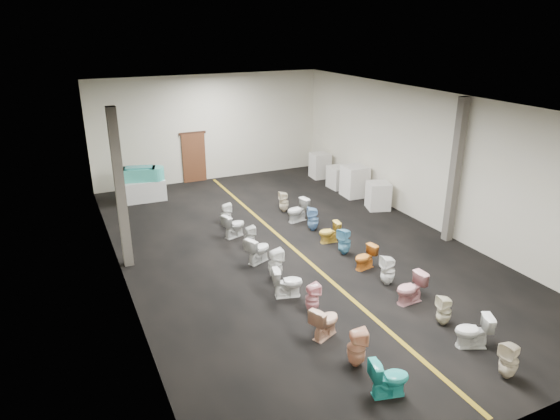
# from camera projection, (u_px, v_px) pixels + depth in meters

# --- Properties ---
(floor) EXTENTS (16.00, 16.00, 0.00)m
(floor) POSITION_uv_depth(u_px,v_px,m) (293.00, 248.00, 15.33)
(floor) COLOR black
(floor) RESTS_ON ground
(ceiling) EXTENTS (16.00, 16.00, 0.00)m
(ceiling) POSITION_uv_depth(u_px,v_px,m) (294.00, 100.00, 13.74)
(ceiling) COLOR black
(ceiling) RESTS_ON ground
(wall_back) EXTENTS (10.00, 0.00, 10.00)m
(wall_back) POSITION_uv_depth(u_px,v_px,m) (210.00, 128.00, 21.31)
(wall_back) COLOR beige
(wall_back) RESTS_ON ground
(wall_front) EXTENTS (10.00, 0.00, 10.00)m
(wall_front) POSITION_uv_depth(u_px,v_px,m) (522.00, 315.00, 7.76)
(wall_front) COLOR beige
(wall_front) RESTS_ON ground
(wall_left) EXTENTS (0.00, 16.00, 16.00)m
(wall_left) POSITION_uv_depth(u_px,v_px,m) (116.00, 203.00, 12.56)
(wall_left) COLOR beige
(wall_left) RESTS_ON ground
(wall_right) EXTENTS (0.00, 16.00, 16.00)m
(wall_right) POSITION_uv_depth(u_px,v_px,m) (428.00, 159.00, 16.52)
(wall_right) COLOR beige
(wall_right) RESTS_ON ground
(aisle_stripe) EXTENTS (0.12, 15.60, 0.01)m
(aisle_stripe) POSITION_uv_depth(u_px,v_px,m) (293.00, 248.00, 15.33)
(aisle_stripe) COLOR olive
(aisle_stripe) RESTS_ON floor
(back_door) EXTENTS (1.00, 0.10, 2.10)m
(back_door) POSITION_uv_depth(u_px,v_px,m) (194.00, 158.00, 21.37)
(back_door) COLOR #562D19
(back_door) RESTS_ON floor
(door_frame) EXTENTS (1.15, 0.08, 0.10)m
(door_frame) POSITION_uv_depth(u_px,v_px,m) (192.00, 133.00, 21.00)
(door_frame) COLOR #331C11
(door_frame) RESTS_ON back_door
(column_left) EXTENTS (0.25, 0.25, 4.50)m
(column_left) POSITION_uv_depth(u_px,v_px,m) (120.00, 190.00, 13.50)
(column_left) COLOR #59544C
(column_left) RESTS_ON floor
(column_right) EXTENTS (0.25, 0.25, 4.50)m
(column_right) POSITION_uv_depth(u_px,v_px,m) (455.00, 172.00, 15.15)
(column_right) COLOR #59544C
(column_right) RESTS_ON floor
(display_table) EXTENTS (1.84, 0.97, 0.80)m
(display_table) POSITION_uv_depth(u_px,v_px,m) (141.00, 190.00, 19.29)
(display_table) COLOR silver
(display_table) RESTS_ON floor
(bathtub) EXTENTS (1.82, 0.97, 0.55)m
(bathtub) POSITION_uv_depth(u_px,v_px,m) (139.00, 174.00, 19.06)
(bathtub) COLOR #41BCAB
(bathtub) RESTS_ON display_table
(appliance_crate_a) EXTENTS (0.98, 0.98, 1.00)m
(appliance_crate_a) POSITION_uv_depth(u_px,v_px,m) (378.00, 196.00, 18.40)
(appliance_crate_a) COLOR silver
(appliance_crate_a) RESTS_ON floor
(appliance_crate_b) EXTENTS (0.93, 0.93, 1.22)m
(appliance_crate_b) POSITION_uv_depth(u_px,v_px,m) (355.00, 181.00, 19.71)
(appliance_crate_b) COLOR silver
(appliance_crate_b) RESTS_ON floor
(appliance_crate_c) EXTENTS (0.83, 0.83, 0.91)m
(appliance_crate_c) POSITION_uv_depth(u_px,v_px,m) (339.00, 177.00, 20.74)
(appliance_crate_c) COLOR beige
(appliance_crate_c) RESTS_ON floor
(appliance_crate_d) EXTENTS (0.81, 0.81, 1.09)m
(appliance_crate_d) POSITION_uv_depth(u_px,v_px,m) (320.00, 165.00, 22.09)
(appliance_crate_d) COLOR silver
(appliance_crate_d) RESTS_ON floor
(toilet_left_0) EXTENTS (0.82, 0.59, 0.76)m
(toilet_left_0) POSITION_uv_depth(u_px,v_px,m) (389.00, 378.00, 9.18)
(toilet_left_0) COLOR #2AB1AB
(toilet_left_0) RESTS_ON floor
(toilet_left_1) EXTENTS (0.48, 0.47, 0.83)m
(toilet_left_1) POSITION_uv_depth(u_px,v_px,m) (357.00, 348.00, 9.97)
(toilet_left_1) COLOR #EDAB86
(toilet_left_1) RESTS_ON floor
(toilet_left_2) EXTENTS (0.85, 0.69, 0.76)m
(toilet_left_2) POSITION_uv_depth(u_px,v_px,m) (325.00, 321.00, 10.92)
(toilet_left_2) COLOR #EDB594
(toilet_left_2) RESTS_ON floor
(toilet_left_3) EXTENTS (0.34, 0.33, 0.73)m
(toilet_left_3) POSITION_uv_depth(u_px,v_px,m) (312.00, 298.00, 11.85)
(toilet_left_3) COLOR #F7ACB4
(toilet_left_3) RESTS_ON floor
(toilet_left_4) EXTENTS (0.84, 0.61, 0.77)m
(toilet_left_4) POSITION_uv_depth(u_px,v_px,m) (288.00, 282.00, 12.52)
(toilet_left_4) COLOR white
(toilet_left_4) RESTS_ON floor
(toilet_left_5) EXTENTS (0.41, 0.40, 0.85)m
(toilet_left_5) POSITION_uv_depth(u_px,v_px,m) (275.00, 264.00, 13.39)
(toilet_left_5) COLOR white
(toilet_left_5) RESTS_ON floor
(toilet_left_6) EXTENTS (0.89, 0.72, 0.79)m
(toilet_left_6) POSITION_uv_depth(u_px,v_px,m) (258.00, 249.00, 14.31)
(toilet_left_6) COLOR white
(toilet_left_6) RESTS_ON floor
(toilet_left_7) EXTENTS (0.34, 0.33, 0.71)m
(toilet_left_7) POSITION_uv_depth(u_px,v_px,m) (250.00, 237.00, 15.22)
(toilet_left_7) COLOR silver
(toilet_left_7) RESTS_ON floor
(toilet_left_8) EXTENTS (0.86, 0.65, 0.78)m
(toilet_left_8) POSITION_uv_depth(u_px,v_px,m) (234.00, 225.00, 16.02)
(toilet_left_8) COLOR silver
(toilet_left_8) RESTS_ON floor
(toilet_left_9) EXTENTS (0.40, 0.39, 0.77)m
(toilet_left_9) POSITION_uv_depth(u_px,v_px,m) (226.00, 214.00, 16.94)
(toilet_left_9) COLOR white
(toilet_left_9) RESTS_ON floor
(toilet_right_0) EXTENTS (0.42, 0.41, 0.79)m
(toilet_right_0) POSITION_uv_depth(u_px,v_px,m) (509.00, 360.00, 9.63)
(toilet_right_0) COLOR beige
(toilet_right_0) RESTS_ON floor
(toilet_right_1) EXTENTS (0.86, 0.70, 0.77)m
(toilet_right_1) POSITION_uv_depth(u_px,v_px,m) (473.00, 331.00, 10.55)
(toilet_right_1) COLOR white
(toilet_right_1) RESTS_ON floor
(toilet_right_2) EXTENTS (0.39, 0.39, 0.73)m
(toilet_right_2) POSITION_uv_depth(u_px,v_px,m) (444.00, 311.00, 11.34)
(toilet_right_2) COLOR beige
(toilet_right_2) RESTS_ON floor
(toilet_right_3) EXTENTS (0.79, 0.48, 0.78)m
(toilet_right_3) POSITION_uv_depth(u_px,v_px,m) (411.00, 288.00, 12.23)
(toilet_right_3) COLOR pink
(toilet_right_3) RESTS_ON floor
(toilet_right_4) EXTENTS (0.42, 0.41, 0.82)m
(toilet_right_4) POSITION_uv_depth(u_px,v_px,m) (388.00, 270.00, 13.07)
(toilet_right_4) COLOR white
(toilet_right_4) RESTS_ON floor
(toilet_right_5) EXTENTS (0.72, 0.49, 0.68)m
(toilet_right_5) POSITION_uv_depth(u_px,v_px,m) (365.00, 257.00, 13.95)
(toilet_right_5) COLOR orange
(toilet_right_5) RESTS_ON floor
(toilet_right_6) EXTENTS (0.48, 0.47, 0.82)m
(toilet_right_6) POSITION_uv_depth(u_px,v_px,m) (344.00, 241.00, 14.79)
(toilet_right_6) COLOR #61ABCE
(toilet_right_6) RESTS_ON floor
(toilet_right_7) EXTENTS (0.70, 0.45, 0.68)m
(toilet_right_7) POSITION_uv_depth(u_px,v_px,m) (329.00, 232.00, 15.62)
(toilet_right_7) COLOR yellow
(toilet_right_7) RESTS_ON floor
(toilet_right_8) EXTENTS (0.47, 0.46, 0.81)m
(toilet_right_8) POSITION_uv_depth(u_px,v_px,m) (313.00, 219.00, 16.49)
(toilet_right_8) COLOR #6E9DCF
(toilet_right_8) RESTS_ON floor
(toilet_right_9) EXTENTS (0.85, 0.59, 0.80)m
(toilet_right_9) POSITION_uv_depth(u_px,v_px,m) (298.00, 210.00, 17.26)
(toilet_right_9) COLOR silver
(toilet_right_9) RESTS_ON floor
(toilet_right_10) EXTENTS (0.40, 0.40, 0.76)m
(toilet_right_10) POSITION_uv_depth(u_px,v_px,m) (284.00, 202.00, 18.14)
(toilet_right_10) COLOR beige
(toilet_right_10) RESTS_ON floor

